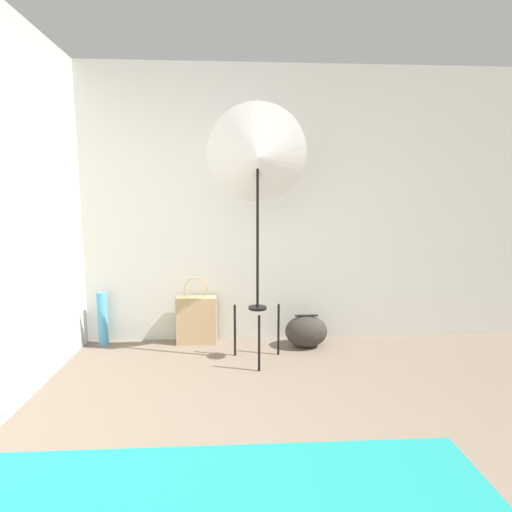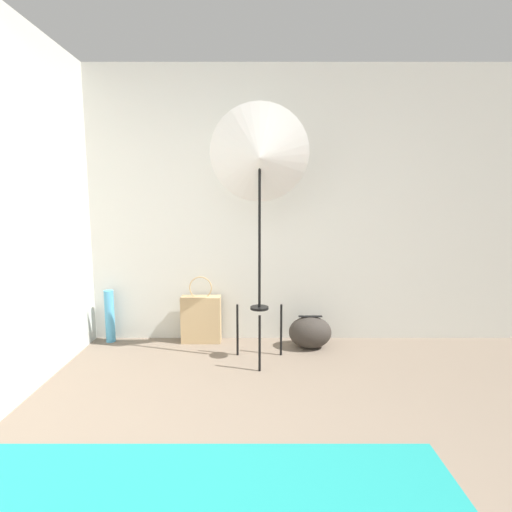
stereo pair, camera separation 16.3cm
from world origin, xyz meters
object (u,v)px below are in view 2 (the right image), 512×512
Objects in this scene: tote_bag at (201,319)px; paper_roll at (110,316)px; photo_umbrella at (259,158)px; duffel_bag at (310,332)px.

paper_roll is at bearing 179.42° from tote_bag.
photo_umbrella is 1.64m from duffel_bag.
duffel_bag is at bearing 31.54° from photo_umbrella.
photo_umbrella reaches higher than tote_bag.
photo_umbrella reaches higher than duffel_bag.
photo_umbrella is at bearing -17.39° from paper_roll.
paper_roll is (-0.88, 0.01, 0.02)m from tote_bag.
photo_umbrella is at bearing -148.46° from duffel_bag.
photo_umbrella is at bearing -38.43° from tote_bag.
tote_bag is 1.64× the size of duffel_bag.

